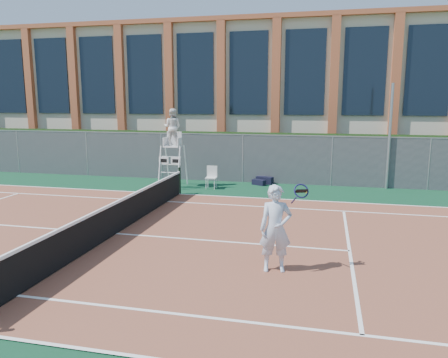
% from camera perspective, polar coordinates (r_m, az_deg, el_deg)
% --- Properties ---
extents(ground, '(120.00, 120.00, 0.00)m').
position_cam_1_polar(ground, '(12.87, -13.93, -7.06)').
color(ground, '#233814').
extents(apron, '(36.00, 20.00, 0.01)m').
position_cam_1_polar(apron, '(13.72, -12.03, -5.88)').
color(apron, '#0D3B20').
rests_on(apron, ground).
extents(tennis_court, '(23.77, 10.97, 0.02)m').
position_cam_1_polar(tennis_court, '(12.86, -13.93, -6.98)').
color(tennis_court, brown).
rests_on(tennis_court, apron).
extents(tennis_net, '(0.10, 11.30, 1.10)m').
position_cam_1_polar(tennis_net, '(12.72, -14.03, -4.75)').
color(tennis_net, black).
rests_on(tennis_net, ground).
extents(fence, '(40.00, 0.06, 2.20)m').
position_cam_1_polar(fence, '(20.69, -2.98, 2.81)').
color(fence, '#595E60').
rests_on(fence, ground).
extents(hedge, '(40.00, 1.40, 2.20)m').
position_cam_1_polar(hedge, '(21.83, -2.10, 3.21)').
color(hedge, black).
rests_on(hedge, ground).
extents(building, '(45.00, 10.60, 8.22)m').
position_cam_1_polar(building, '(29.42, 2.00, 10.95)').
color(building, beige).
rests_on(building, ground).
extents(steel_pole, '(0.12, 0.12, 4.48)m').
position_cam_1_polar(steel_pole, '(19.84, 20.80, 5.16)').
color(steel_pole, '#9EA0A5').
rests_on(steel_pole, ground).
extents(umpire_chair, '(0.97, 1.48, 3.46)m').
position_cam_1_polar(umpire_chair, '(19.13, -6.74, 6.45)').
color(umpire_chair, white).
rests_on(umpire_chair, ground).
extents(plastic_chair, '(0.47, 0.47, 0.97)m').
position_cam_1_polar(plastic_chair, '(18.84, -1.63, 0.51)').
color(plastic_chair, silver).
rests_on(plastic_chair, apron).
extents(sports_bag_near, '(0.82, 0.51, 0.33)m').
position_cam_1_polar(sports_bag_near, '(20.01, 5.33, -0.15)').
color(sports_bag_near, black).
rests_on(sports_bag_near, apron).
extents(sports_bag_far, '(0.66, 0.51, 0.24)m').
position_cam_1_polar(sports_bag_far, '(19.69, 4.57, -0.43)').
color(sports_bag_far, black).
rests_on(sports_bag_far, apron).
extents(tennis_player, '(1.10, 0.77, 1.93)m').
position_cam_1_polar(tennis_player, '(9.66, 6.77, -6.41)').
color(tennis_player, silver).
rests_on(tennis_player, tennis_court).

